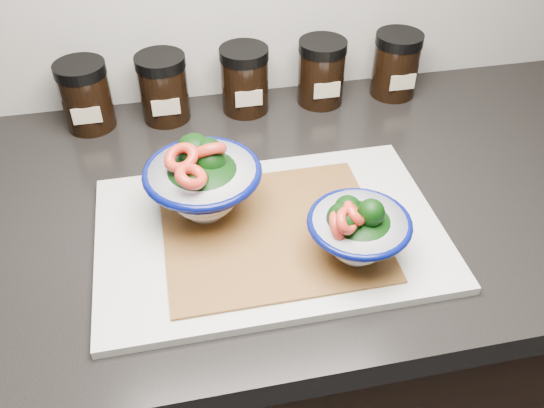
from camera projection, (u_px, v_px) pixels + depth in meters
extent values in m
cube|color=black|center=(291.00, 374.00, 1.14)|extent=(3.43, 0.58, 0.86)
cube|color=black|center=(298.00, 202.00, 0.85)|extent=(3.50, 0.60, 0.04)
cube|color=beige|center=(270.00, 232.00, 0.76)|extent=(0.45, 0.30, 0.01)
cube|color=#98602D|center=(272.00, 231.00, 0.75)|extent=(0.28, 0.24, 0.00)
cylinder|color=white|center=(206.00, 207.00, 0.77)|extent=(0.05, 0.05, 0.01)
ellipsoid|color=white|center=(205.00, 198.00, 0.76)|extent=(0.09, 0.09, 0.04)
torus|color=#050C50|center=(202.00, 172.00, 0.74)|extent=(0.15, 0.15, 0.01)
torus|color=#050C50|center=(203.00, 182.00, 0.75)|extent=(0.13, 0.13, 0.00)
ellipsoid|color=black|center=(203.00, 179.00, 0.74)|extent=(0.11, 0.11, 0.05)
ellipsoid|color=black|center=(210.00, 163.00, 0.74)|extent=(0.04, 0.04, 0.04)
cylinder|color=#477233|center=(211.00, 172.00, 0.75)|extent=(0.01, 0.01, 0.03)
ellipsoid|color=black|center=(194.00, 150.00, 0.74)|extent=(0.05, 0.05, 0.04)
cylinder|color=#477233|center=(195.00, 160.00, 0.75)|extent=(0.02, 0.02, 0.03)
ellipsoid|color=black|center=(195.00, 182.00, 0.71)|extent=(0.04, 0.04, 0.03)
cylinder|color=#477233|center=(196.00, 190.00, 0.72)|extent=(0.02, 0.01, 0.03)
ellipsoid|color=black|center=(208.00, 150.00, 0.74)|extent=(0.04, 0.04, 0.03)
cylinder|color=#477233|center=(208.00, 158.00, 0.75)|extent=(0.01, 0.02, 0.02)
torus|color=#ED412C|center=(181.00, 158.00, 0.71)|extent=(0.06, 0.06, 0.04)
torus|color=#ED412C|center=(209.00, 152.00, 0.73)|extent=(0.06, 0.05, 0.05)
torus|color=#ED412C|center=(191.00, 176.00, 0.69)|extent=(0.06, 0.07, 0.04)
cylinder|color=#CCBC8E|center=(193.00, 164.00, 0.73)|extent=(0.02, 0.02, 0.01)
cylinder|color=white|center=(356.00, 251.00, 0.71)|extent=(0.04, 0.04, 0.01)
ellipsoid|color=white|center=(357.00, 243.00, 0.70)|extent=(0.07, 0.07, 0.03)
torus|color=#050C50|center=(360.00, 223.00, 0.68)|extent=(0.13, 0.13, 0.01)
torus|color=#050C50|center=(358.00, 230.00, 0.69)|extent=(0.10, 0.10, 0.00)
ellipsoid|color=black|center=(359.00, 228.00, 0.69)|extent=(0.09, 0.09, 0.04)
ellipsoid|color=black|center=(348.00, 207.00, 0.69)|extent=(0.03, 0.03, 0.03)
cylinder|color=#477233|center=(347.00, 214.00, 0.70)|extent=(0.01, 0.01, 0.02)
ellipsoid|color=black|center=(371.00, 213.00, 0.67)|extent=(0.03, 0.03, 0.04)
cylinder|color=#477233|center=(370.00, 220.00, 0.67)|extent=(0.01, 0.01, 0.02)
ellipsoid|color=black|center=(345.00, 222.00, 0.66)|extent=(0.04, 0.04, 0.04)
cylinder|color=#477233|center=(344.00, 230.00, 0.67)|extent=(0.01, 0.01, 0.02)
ellipsoid|color=black|center=(352.00, 215.00, 0.68)|extent=(0.03, 0.03, 0.03)
cylinder|color=#477233|center=(351.00, 222.00, 0.69)|extent=(0.01, 0.01, 0.02)
ellipsoid|color=black|center=(341.00, 218.00, 0.68)|extent=(0.04, 0.04, 0.04)
cylinder|color=#477233|center=(341.00, 226.00, 0.68)|extent=(0.01, 0.01, 0.02)
torus|color=#ED412C|center=(347.00, 221.00, 0.65)|extent=(0.05, 0.05, 0.04)
torus|color=#ED412C|center=(354.00, 213.00, 0.66)|extent=(0.03, 0.04, 0.04)
torus|color=#ED412C|center=(337.00, 226.00, 0.66)|extent=(0.03, 0.05, 0.05)
cylinder|color=#CCBC8E|center=(368.00, 218.00, 0.67)|extent=(0.02, 0.02, 0.01)
cylinder|color=black|center=(87.00, 101.00, 0.93)|extent=(0.08, 0.08, 0.09)
cylinder|color=black|center=(79.00, 69.00, 0.90)|extent=(0.08, 0.08, 0.02)
cube|color=#C6B793|center=(87.00, 116.00, 0.91)|extent=(0.05, 0.00, 0.03)
cylinder|color=black|center=(164.00, 93.00, 0.95)|extent=(0.08, 0.08, 0.09)
cylinder|color=black|center=(160.00, 61.00, 0.92)|extent=(0.08, 0.08, 0.02)
cube|color=#C6B793|center=(166.00, 107.00, 0.93)|extent=(0.04, 0.00, 0.03)
cylinder|color=black|center=(245.00, 85.00, 0.97)|extent=(0.08, 0.08, 0.09)
cylinder|color=black|center=(244.00, 54.00, 0.94)|extent=(0.08, 0.08, 0.02)
cube|color=#C6B793|center=(249.00, 99.00, 0.95)|extent=(0.04, 0.00, 0.03)
cylinder|color=black|center=(321.00, 77.00, 0.99)|extent=(0.08, 0.08, 0.09)
cylinder|color=black|center=(323.00, 46.00, 0.96)|extent=(0.08, 0.08, 0.02)
cube|color=#C6B793|center=(327.00, 90.00, 0.97)|extent=(0.04, 0.00, 0.03)
cylinder|color=black|center=(395.00, 69.00, 1.01)|extent=(0.08, 0.08, 0.09)
cylinder|color=black|center=(400.00, 39.00, 0.98)|extent=(0.08, 0.08, 0.02)
cube|color=#C6B793|center=(403.00, 82.00, 0.99)|extent=(0.04, 0.00, 0.03)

